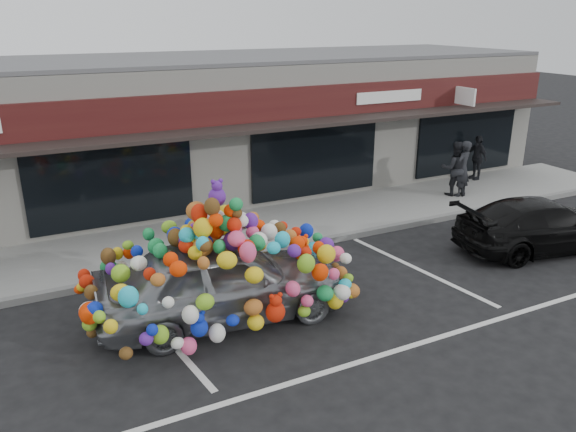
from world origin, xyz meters
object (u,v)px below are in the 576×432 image
pedestrian_a (462,169)px  pedestrian_b (455,168)px  pedestrian_c (477,157)px  toy_car (221,271)px  black_sedan (542,225)px

pedestrian_a → pedestrian_b: bearing=-64.3°
pedestrian_a → pedestrian_c: (1.80, 1.23, -0.11)m
toy_car → pedestrian_c: bearing=-61.5°
black_sedan → pedestrian_c: size_ratio=2.91×
toy_car → black_sedan: 8.26m
toy_car → pedestrian_c: (11.06, 4.84, -0.07)m
black_sedan → pedestrian_b: pedestrian_b is taller
pedestrian_a → black_sedan: bearing=55.1°
toy_car → pedestrian_b: 9.84m
pedestrian_b → toy_car: bearing=49.8°
toy_car → black_sedan: bearing=-87.3°
black_sedan → pedestrian_a: (1.00, 3.93, 0.38)m
pedestrian_a → pedestrian_b: (-0.17, 0.16, -0.01)m
pedestrian_b → pedestrian_c: size_ratio=1.12×
toy_car → pedestrian_c: toy_car is taller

